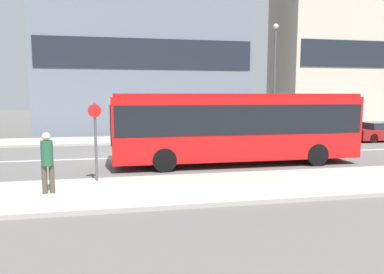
{
  "coord_description": "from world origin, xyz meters",
  "views": [
    {
      "loc": [
        0.44,
        -16.74,
        3.04
      ],
      "look_at": [
        3.18,
        -1.95,
        1.19
      ],
      "focal_mm": 32.0,
      "sensor_mm": 36.0,
      "label": 1
    }
  ],
  "objects_px": {
    "city_bus": "(236,123)",
    "parked_car_0": "(314,133)",
    "parked_car_1": "(382,132)",
    "street_lamp": "(275,70)",
    "bus_stop_sign": "(96,135)",
    "pedestrian_near_stop": "(47,159)"
  },
  "relations": [
    {
      "from": "city_bus",
      "to": "parked_car_0",
      "type": "height_order",
      "value": "city_bus"
    },
    {
      "from": "city_bus",
      "to": "parked_car_1",
      "type": "xyz_separation_m",
      "value": [
        11.93,
        5.46,
        -1.19
      ]
    },
    {
      "from": "parked_car_0",
      "to": "street_lamp",
      "type": "height_order",
      "value": "street_lamp"
    },
    {
      "from": "city_bus",
      "to": "parked_car_1",
      "type": "relative_size",
      "value": 2.6
    },
    {
      "from": "city_bus",
      "to": "bus_stop_sign",
      "type": "xyz_separation_m",
      "value": [
        -5.77,
        -2.63,
        -0.11
      ]
    },
    {
      "from": "parked_car_0",
      "to": "pedestrian_near_stop",
      "type": "height_order",
      "value": "pedestrian_near_stop"
    },
    {
      "from": "parked_car_1",
      "to": "bus_stop_sign",
      "type": "distance_m",
      "value": 19.49
    },
    {
      "from": "parked_car_0",
      "to": "parked_car_1",
      "type": "height_order",
      "value": "parked_car_0"
    },
    {
      "from": "street_lamp",
      "to": "bus_stop_sign",
      "type": "bearing_deg",
      "value": -136.8
    },
    {
      "from": "parked_car_1",
      "to": "street_lamp",
      "type": "distance_m",
      "value": 8.23
    },
    {
      "from": "street_lamp",
      "to": "parked_car_0",
      "type": "bearing_deg",
      "value": -47.71
    },
    {
      "from": "bus_stop_sign",
      "to": "parked_car_1",
      "type": "bearing_deg",
      "value": 24.57
    },
    {
      "from": "pedestrian_near_stop",
      "to": "street_lamp",
      "type": "xyz_separation_m",
      "value": [
        12.18,
        11.55,
        3.56
      ]
    },
    {
      "from": "parked_car_0",
      "to": "parked_car_1",
      "type": "bearing_deg",
      "value": -0.45
    },
    {
      "from": "city_bus",
      "to": "street_lamp",
      "type": "xyz_separation_m",
      "value": [
        5.14,
        7.6,
        2.94
      ]
    },
    {
      "from": "parked_car_0",
      "to": "street_lamp",
      "type": "bearing_deg",
      "value": 132.29
    },
    {
      "from": "bus_stop_sign",
      "to": "street_lamp",
      "type": "bearing_deg",
      "value": 43.2
    },
    {
      "from": "city_bus",
      "to": "street_lamp",
      "type": "relative_size",
      "value": 1.4
    },
    {
      "from": "parked_car_0",
      "to": "street_lamp",
      "type": "xyz_separation_m",
      "value": [
        -1.92,
        2.11,
        4.11
      ]
    },
    {
      "from": "parked_car_1",
      "to": "pedestrian_near_stop",
      "type": "relative_size",
      "value": 2.26
    },
    {
      "from": "parked_car_1",
      "to": "bus_stop_sign",
      "type": "bearing_deg",
      "value": -155.43
    },
    {
      "from": "parked_car_1",
      "to": "pedestrian_near_stop",
      "type": "distance_m",
      "value": 21.18
    }
  ]
}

